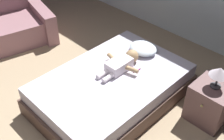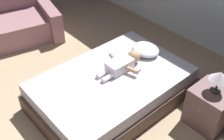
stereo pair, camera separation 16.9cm
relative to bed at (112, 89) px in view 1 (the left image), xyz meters
The scene contains 7 objects.
ground_plane 0.91m from the bed, 94.94° to the right, with size 8.00×8.00×0.00m, color tan.
bed is the anchor object (origin of this frame).
pillow 0.75m from the bed, 96.04° to the left, with size 0.41×0.35×0.12m.
baby 0.37m from the bed, 98.78° to the left, with size 0.54×0.67×0.18m.
toothbrush 0.42m from the bed, 64.00° to the left, with size 0.03×0.13×0.02m.
nightstand 1.25m from the bed, 30.97° to the left, with size 0.46×0.49×0.53m.
lamp 1.35m from the bed, 30.97° to the left, with size 0.23×0.23×0.28m.
Camera 1 is at (1.99, -1.03, 2.69)m, focal length 44.18 mm.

